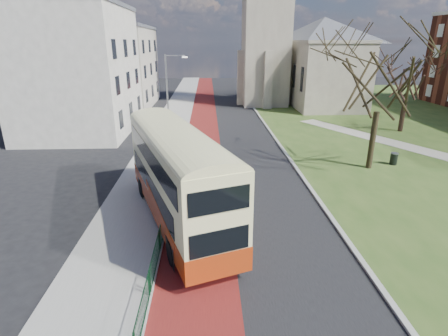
{
  "coord_description": "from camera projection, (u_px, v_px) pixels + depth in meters",
  "views": [
    {
      "loc": [
        -0.62,
        -16.18,
        9.25
      ],
      "look_at": [
        0.3,
        3.75,
        2.0
      ],
      "focal_mm": 28.0,
      "sensor_mm": 36.0,
      "label": 1
    }
  ],
  "objects": [
    {
      "name": "gothic_church",
      "position": [
        298.0,
        13.0,
        50.11
      ],
      "size": [
        16.38,
        18.0,
        40.0
      ],
      "color": "gray",
      "rests_on": "ground"
    },
    {
      "name": "pedestrian_railing",
      "position": [
        172.0,
        189.0,
        21.82
      ],
      "size": [
        0.07,
        24.0,
        1.12
      ],
      "color": "#0C381D",
      "rests_on": "ground"
    },
    {
      "name": "winter_tree_far",
      "position": [
        410.0,
        71.0,
        35.94
      ],
      "size": [
        7.87,
        7.87,
        9.12
      ],
      "rotation": [
        0.0,
        0.0,
        0.33
      ],
      "color": "black",
      "rests_on": "grass_green"
    },
    {
      "name": "bus_lane",
      "position": [
        203.0,
        134.0,
        37.1
      ],
      "size": [
        3.4,
        120.0,
        0.01
      ],
      "primitive_type": "cube",
      "color": "#591414",
      "rests_on": "ground"
    },
    {
      "name": "road_carriageway",
      "position": [
        228.0,
        133.0,
        37.22
      ],
      "size": [
        9.0,
        120.0,
        0.01
      ],
      "primitive_type": "cube",
      "color": "black",
      "rests_on": "ground"
    },
    {
      "name": "bus",
      "position": [
        177.0,
        173.0,
        18.03
      ],
      "size": [
        6.63,
        12.27,
        5.03
      ],
      "rotation": [
        0.0,
        0.0,
        0.34
      ],
      "color": "#9E300E",
      "rests_on": "ground"
    },
    {
      "name": "ground",
      "position": [
        222.0,
        228.0,
        18.38
      ],
      "size": [
        160.0,
        160.0,
        0.0
      ],
      "primitive_type": "plane",
      "color": "black",
      "rests_on": "ground"
    },
    {
      "name": "kerb_east",
      "position": [
        268.0,
        128.0,
        39.27
      ],
      "size": [
        0.25,
        80.0,
        0.13
      ],
      "primitive_type": "cube",
      "color": "#999993",
      "rests_on": "ground"
    },
    {
      "name": "streetlamp",
      "position": [
        169.0,
        93.0,
        33.52
      ],
      "size": [
        2.13,
        0.18,
        8.0
      ],
      "color": "gray",
      "rests_on": "pavement_west"
    },
    {
      "name": "kerb_west",
      "position": [
        186.0,
        133.0,
        37.0
      ],
      "size": [
        0.25,
        120.0,
        0.13
      ],
      "primitive_type": "cube",
      "color": "#999993",
      "rests_on": "ground"
    },
    {
      "name": "litter_bin",
      "position": [
        394.0,
        159.0,
        27.59
      ],
      "size": [
        0.69,
        0.69,
        0.95
      ],
      "rotation": [
        0.0,
        0.0,
        0.17
      ],
      "color": "black",
      "rests_on": "grass_green"
    },
    {
      "name": "grass_green",
      "position": [
        440.0,
        127.0,
        40.15
      ],
      "size": [
        40.0,
        80.0,
        0.04
      ],
      "primitive_type": "cube",
      "color": "#304C1B",
      "rests_on": "ground"
    },
    {
      "name": "street_block_far",
      "position": [
        117.0,
        67.0,
        51.48
      ],
      "size": [
        10.3,
        16.3,
        11.5
      ],
      "color": "#BCB39F",
      "rests_on": "ground"
    },
    {
      "name": "street_block_near",
      "position": [
        78.0,
        69.0,
        36.2
      ],
      "size": [
        10.3,
        14.3,
        13.0
      ],
      "color": "#BCB8AA",
      "rests_on": "ground"
    },
    {
      "name": "pavement_west",
      "position": [
        167.0,
        134.0,
        36.92
      ],
      "size": [
        4.0,
        120.0,
        0.12
      ],
      "primitive_type": "cube",
      "color": "gray",
      "rests_on": "ground"
    },
    {
      "name": "winter_tree_near",
      "position": [
        384.0,
        63.0,
        24.41
      ],
      "size": [
        7.83,
        7.83,
        11.24
      ],
      "rotation": [
        0.0,
        0.0,
        0.03
      ],
      "color": "#2D2516",
      "rests_on": "grass_green"
    }
  ]
}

